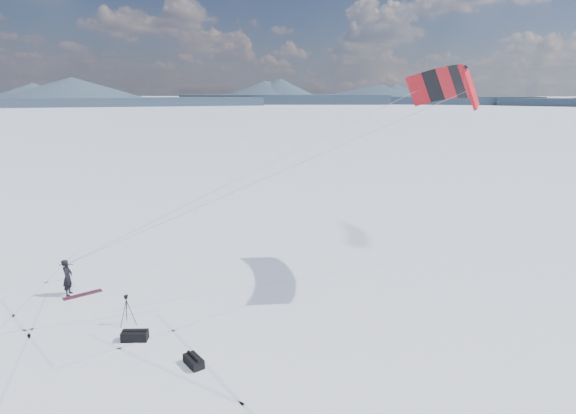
# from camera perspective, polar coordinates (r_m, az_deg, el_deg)

# --- Properties ---
(ground) EXTENTS (1800.00, 1800.00, 0.00)m
(ground) POSITION_cam_1_polar(r_m,az_deg,el_deg) (20.14, -18.82, -12.18)
(ground) COLOR white
(horizon_hills) EXTENTS (704.47, 706.88, 8.63)m
(horizon_hills) POSITION_cam_1_polar(r_m,az_deg,el_deg) (18.93, -19.62, -2.56)
(horizon_hills) COLOR #202E3E
(horizon_hills) RESTS_ON ground
(snow_tracks) EXTENTS (17.62, 14.39, 0.01)m
(snow_tracks) POSITION_cam_1_polar(r_m,az_deg,el_deg) (19.80, -21.22, -12.84)
(snow_tracks) COLOR silver
(snow_tracks) RESTS_ON ground
(snowkiter) EXTENTS (0.48, 0.64, 1.58)m
(snowkiter) POSITION_cam_1_polar(r_m,az_deg,el_deg) (22.99, -24.48, -9.43)
(snowkiter) COLOR black
(snowkiter) RESTS_ON ground
(snowboard) EXTENTS (1.35, 1.32, 0.04)m
(snowboard) POSITION_cam_1_polar(r_m,az_deg,el_deg) (22.71, -23.15, -9.53)
(snowboard) COLOR maroon
(snowboard) RESTS_ON ground
(tripod) EXTENTS (0.53, 0.61, 1.17)m
(tripod) POSITION_cam_1_polar(r_m,az_deg,el_deg) (19.19, -18.58, -11.01)
(tripod) COLOR black
(tripod) RESTS_ON ground
(gear_bag_a) EXTENTS (0.94, 0.53, 0.40)m
(gear_bag_a) POSITION_cam_1_polar(r_m,az_deg,el_deg) (18.22, -17.70, -14.31)
(gear_bag_a) COLOR black
(gear_bag_a) RESTS_ON ground
(gear_bag_b) EXTENTS (0.82, 0.85, 0.36)m
(gear_bag_b) POSITION_cam_1_polar(r_m,az_deg,el_deg) (16.31, -11.11, -17.48)
(gear_bag_b) COLOR black
(gear_bag_b) RESTS_ON ground
(power_kite) EXTENTS (17.25, 6.77, 8.25)m
(power_kite) POSITION_cam_1_polar(r_m,az_deg,el_deg) (22.57, 18.47, 13.40)
(power_kite) COLOR red
(power_kite) RESTS_ON ground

